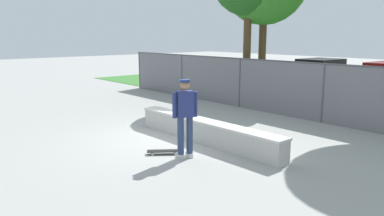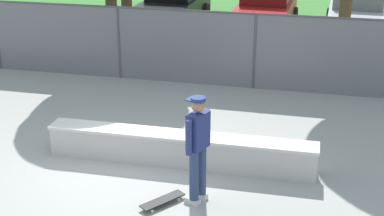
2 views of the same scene
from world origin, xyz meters
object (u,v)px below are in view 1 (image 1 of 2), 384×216
skateboarder (185,115)px  car_black (319,75)px  skateboard (164,151)px  concrete_ledge (205,131)px

skateboarder → car_black: 12.23m
skateboard → car_black: car_black is taller
skateboarder → concrete_ledge: bearing=116.6°
car_black → skateboarder: bearing=-73.3°
concrete_ledge → skateboarder: size_ratio=2.74×
concrete_ledge → skateboard: size_ratio=6.64×
skateboard → car_black: (-2.98, 11.94, 0.77)m
concrete_ledge → car_black: size_ratio=1.18×
skateboarder → car_black: bearing=106.7°
concrete_ledge → skateboard: bearing=-87.1°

